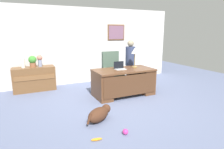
% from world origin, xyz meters
% --- Properties ---
extents(ground_plane, '(12.00, 12.00, 0.00)m').
position_xyz_m(ground_plane, '(0.00, 0.00, 0.00)').
color(ground_plane, slate).
extents(back_wall, '(7.00, 0.16, 2.70)m').
position_xyz_m(back_wall, '(0.01, 2.60, 1.35)').
color(back_wall, silver).
rests_on(back_wall, ground_plane).
extents(desk, '(1.77, 0.88, 0.79)m').
position_xyz_m(desk, '(0.47, 0.60, 0.43)').
color(desk, brown).
rests_on(desk, ground_plane).
extents(credenza, '(1.27, 0.50, 0.77)m').
position_xyz_m(credenza, '(-1.90, 2.25, 0.38)').
color(credenza, brown).
rests_on(credenza, ground_plane).
extents(armchair, '(0.60, 0.59, 1.20)m').
position_xyz_m(armchair, '(0.56, 1.58, 0.52)').
color(armchair, '#475B4C').
rests_on(armchair, ground_plane).
extents(person_standing, '(0.32, 0.32, 1.59)m').
position_xyz_m(person_standing, '(1.06, 1.25, 0.82)').
color(person_standing, '#262323').
rests_on(person_standing, ground_plane).
extents(dog_lying, '(0.67, 0.55, 0.30)m').
position_xyz_m(dog_lying, '(-0.83, -0.65, 0.16)').
color(dog_lying, '#472819').
rests_on(dog_lying, ground_plane).
extents(laptop, '(0.32, 0.22, 0.23)m').
position_xyz_m(laptop, '(0.36, 0.68, 0.84)').
color(laptop, '#B2B5BA').
rests_on(laptop, desk).
extents(desk_lamp, '(0.22, 0.22, 0.61)m').
position_xyz_m(desk_lamp, '(0.93, 0.77, 1.26)').
color(desk_lamp, '#9E8447').
rests_on(desk_lamp, desk).
extents(vase_with_flowers, '(0.17, 0.17, 0.37)m').
position_xyz_m(vase_with_flowers, '(-1.69, 2.25, 0.99)').
color(vase_with_flowers, '#838DAC').
rests_on(vase_with_flowers, credenza).
extents(vase_empty, '(0.12, 0.12, 0.29)m').
position_xyz_m(vase_empty, '(-2.18, 2.25, 0.92)').
color(vase_empty, silver).
rests_on(vase_empty, credenza).
extents(potted_plant, '(0.24, 0.24, 0.36)m').
position_xyz_m(potted_plant, '(-1.90, 2.25, 0.97)').
color(potted_plant, brown).
rests_on(potted_plant, credenza).
extents(dog_toy_ball, '(0.11, 0.11, 0.11)m').
position_xyz_m(dog_toy_ball, '(-0.60, -1.38, 0.05)').
color(dog_toy_ball, '#D8338C').
rests_on(dog_toy_ball, ground_plane).
extents(dog_toy_bone, '(0.20, 0.08, 0.05)m').
position_xyz_m(dog_toy_bone, '(-1.16, -1.35, 0.03)').
color(dog_toy_bone, orange).
rests_on(dog_toy_bone, ground_plane).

